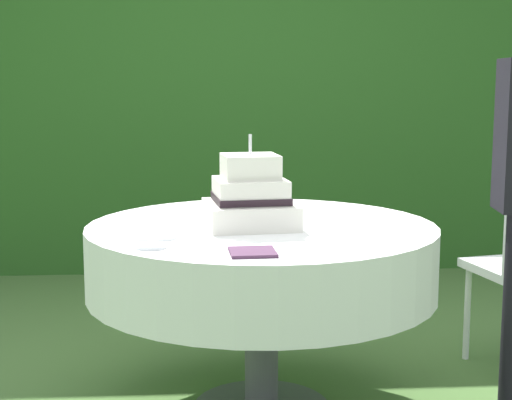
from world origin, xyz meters
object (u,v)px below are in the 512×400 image
wedding_cake (251,198)px  serving_plate_far (156,236)px  cake_table (262,259)px  serving_plate_left (151,246)px  napkin_stack (253,252)px  serving_plate_near (235,203)px

wedding_cake → serving_plate_far: (-0.35, -0.21, -0.10)m
cake_table → serving_plate_left: (-0.40, -0.40, 0.14)m
napkin_stack → serving_plate_far: bearing=139.7°
serving_plate_left → napkin_stack: (0.33, -0.11, -0.00)m
wedding_cake → napkin_stack: bearing=-93.2°
serving_plate_far → serving_plate_left: (-0.01, -0.16, 0.00)m
serving_plate_far → cake_table: bearing=30.4°
cake_table → serving_plate_far: bearing=-149.6°
serving_plate_far → serving_plate_left: 0.16m
serving_plate_left → napkin_stack: 0.35m
cake_table → napkin_stack: (-0.07, -0.51, 0.14)m
napkin_stack → serving_plate_left: bearing=161.3°
napkin_stack → serving_plate_near: bearing=90.9°
wedding_cake → napkin_stack: (-0.03, -0.49, -0.10)m
wedding_cake → serving_plate_near: 0.55m
serving_plate_near → cake_table: bearing=-80.7°
wedding_cake → serving_plate_far: size_ratio=2.57×
cake_table → serving_plate_near: serving_plate_near is taller
cake_table → napkin_stack: bearing=-97.6°
serving_plate_far → napkin_stack: size_ratio=1.00×
cake_table → wedding_cake: bearing=-151.8°
wedding_cake → serving_plate_left: size_ratio=3.61×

